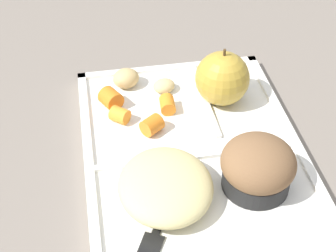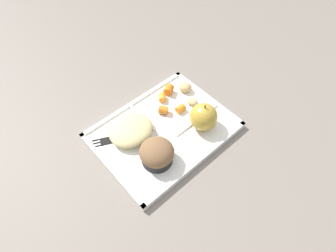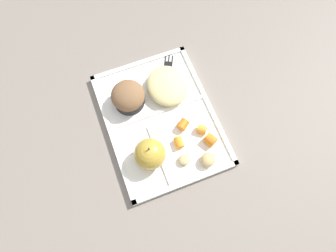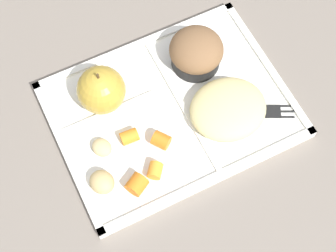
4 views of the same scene
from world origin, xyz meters
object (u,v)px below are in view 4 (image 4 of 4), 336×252
(lunch_tray, at_px, (171,111))
(plastic_fork, at_px, (254,111))
(bran_muffin, at_px, (196,52))
(green_apple, at_px, (101,90))

(lunch_tray, xyz_separation_m, plastic_fork, (0.11, -0.06, 0.01))
(bran_muffin, bearing_deg, plastic_fork, -71.46)
(lunch_tray, relative_size, green_apple, 4.31)
(green_apple, xyz_separation_m, bran_muffin, (0.16, -0.00, -0.01))
(lunch_tray, bearing_deg, green_apple, 146.61)
(lunch_tray, height_order, green_apple, green_apple)
(green_apple, relative_size, plastic_fork, 0.60)
(lunch_tray, height_order, plastic_fork, lunch_tray)
(lunch_tray, height_order, bran_muffin, bran_muffin)
(plastic_fork, bearing_deg, green_apple, 149.25)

